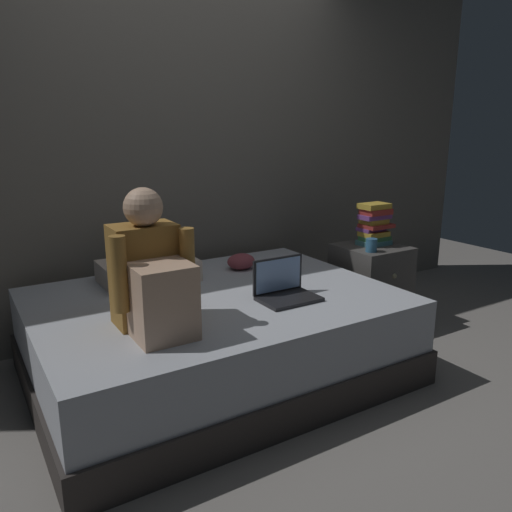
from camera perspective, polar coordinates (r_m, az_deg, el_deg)
The scene contains 10 objects.
ground_plane at distance 2.90m, azimuth 1.94°, elevation -14.59°, with size 8.00×8.00×0.00m, color gray.
wall_back at distance 3.59m, azimuth -8.80°, elevation 13.40°, with size 5.60×0.10×2.70m, color slate.
bed at distance 2.93m, azimuth -4.61°, elevation -8.99°, with size 2.00×1.50×0.49m.
nightstand at distance 3.71m, azimuth 12.83°, elevation -3.31°, with size 0.44×0.46×0.59m.
person_sitting at distance 2.35m, azimuth -11.80°, elevation -2.33°, with size 0.39×0.44×0.66m.
laptop at distance 2.76m, azimuth 3.27°, elevation -3.76°, with size 0.32×0.23×0.22m.
pillow at distance 3.14m, azimuth -12.13°, elevation -1.64°, with size 0.56×0.36×0.13m, color beige.
book_stack at distance 3.65m, azimuth 13.31°, elevation 3.52°, with size 0.24×0.17×0.30m.
mug at distance 3.45m, azimuth 12.97°, elevation 1.21°, with size 0.08×0.08×0.09m, color teal.
clothes_pile at distance 3.33m, azimuth -1.63°, elevation -0.66°, with size 0.19×0.16×0.10m.
Camera 1 is at (-1.41, -2.10, 1.41)m, focal length 35.21 mm.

